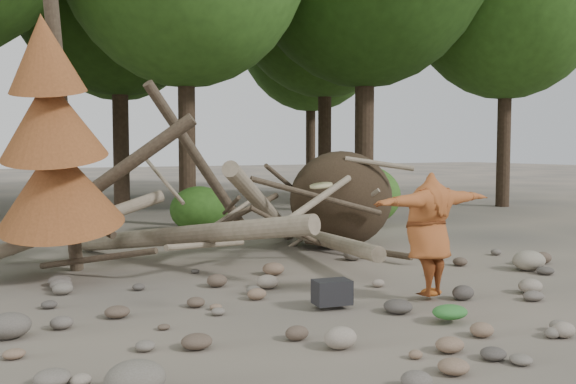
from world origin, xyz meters
name	(u,v)px	position (x,y,z in m)	size (l,w,h in m)	color
ground	(353,307)	(0.00, 0.00, 0.00)	(120.00, 120.00, 0.00)	#514C44
deadfall_pile	(319,202)	(2.02, 4.24, 0.95)	(8.55, 5.24, 3.30)	#332619
dead_conifer	(54,143)	(-3.12, 3.37, 2.11)	(2.06, 2.16, 4.35)	#4C3F30
bush_mid	(199,209)	(0.80, 7.80, 0.56)	(1.40, 1.40, 1.12)	#2D5919
bush_right	(362,195)	(5.00, 7.00, 0.80)	(2.00, 2.00, 1.60)	#386920
frisbee_thrower	(429,234)	(1.09, -0.18, 0.90)	(3.10, 0.90, 1.65)	#964A21
backpack	(332,297)	(-0.27, 0.07, 0.15)	(0.46, 0.31, 0.31)	black
cloth_green	(450,316)	(0.58, -1.15, 0.08)	(0.44, 0.36, 0.16)	#2C6B2A
cloth_orange	(431,296)	(1.16, -0.15, 0.05)	(0.30, 0.24, 0.11)	#A04E1B
boulder_front_left	(135,379)	(-3.24, -1.63, 0.15)	(0.51, 0.46, 0.31)	#666055
boulder_mid_right	(529,261)	(3.98, 0.67, 0.17)	(0.56, 0.50, 0.33)	gray
boulder_mid_left	(9,326)	(-4.02, 0.63, 0.14)	(0.46, 0.42, 0.28)	#5A534B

